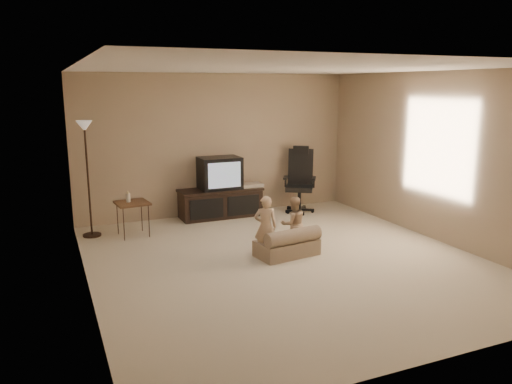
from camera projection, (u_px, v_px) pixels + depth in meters
floor at (285, 260)px, 6.67m from camera, size 5.50×5.50×0.00m
room_shell at (287, 147)px, 6.36m from camera, size 5.50×5.50×5.50m
tv_stand at (221, 192)px, 8.80m from camera, size 1.50×0.56×1.07m
office_chair at (300, 188)px, 9.19m from camera, size 0.76×0.77×1.20m
side_table at (132, 203)px, 7.66m from camera, size 0.53×0.53×0.72m
floor_lamp at (86, 153)px, 7.47m from camera, size 0.28×0.28×1.78m
child_sofa at (289, 245)px, 6.79m from camera, size 0.89×0.59×0.41m
toddler_left at (266, 227)px, 6.72m from camera, size 0.37×0.32×0.85m
toddler_right at (293, 224)px, 6.99m from camera, size 0.40×0.24×0.78m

